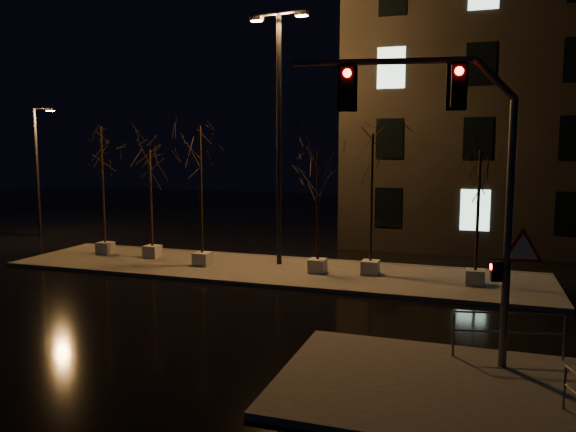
% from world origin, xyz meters
% --- Properties ---
extents(ground, '(90.00, 90.00, 0.00)m').
position_xyz_m(ground, '(0.00, 0.00, 0.00)').
color(ground, black).
rests_on(ground, ground).
extents(median, '(22.00, 5.00, 0.15)m').
position_xyz_m(median, '(0.00, 6.00, 0.07)').
color(median, '#47443F').
rests_on(median, ground).
extents(sidewalk_corner, '(7.00, 5.00, 0.15)m').
position_xyz_m(sidewalk_corner, '(7.50, -3.50, 0.07)').
color(sidewalk_corner, '#47443F').
rests_on(sidewalk_corner, ground).
extents(tree_0, '(1.80, 1.80, 6.01)m').
position_xyz_m(tree_0, '(-8.28, 6.52, 4.71)').
color(tree_0, '#A3A198').
rests_on(tree_0, median).
extents(tree_1, '(1.80, 1.80, 4.97)m').
position_xyz_m(tree_1, '(-5.71, 6.45, 3.92)').
color(tree_1, '#A3A198').
rests_on(tree_1, median).
extents(tree_2, '(1.80, 1.80, 5.97)m').
position_xyz_m(tree_2, '(-2.81, 5.63, 4.68)').
color(tree_2, '#A3A198').
rests_on(tree_2, median).
extents(tree_3, '(1.80, 1.80, 4.92)m').
position_xyz_m(tree_3, '(2.16, 5.82, 3.88)').
color(tree_3, '#A3A198').
rests_on(tree_3, median).
extents(tree_4, '(1.80, 1.80, 5.59)m').
position_xyz_m(tree_4, '(4.19, 6.19, 4.39)').
color(tree_4, '#A3A198').
rests_on(tree_4, median).
extents(tree_5, '(1.80, 1.80, 4.95)m').
position_xyz_m(tree_5, '(8.08, 5.73, 3.91)').
color(tree_5, '#A3A198').
rests_on(tree_5, median).
extents(traffic_signal_mast, '(5.56, 1.04, 6.87)m').
position_xyz_m(traffic_signal_mast, '(7.59, -2.27, 4.66)').
color(traffic_signal_mast, '#54575C').
rests_on(traffic_signal_mast, sidewalk_corner).
extents(streetlight_main, '(2.59, 0.64, 10.35)m').
position_xyz_m(streetlight_main, '(0.16, 6.93, 6.12)').
color(streetlight_main, black).
rests_on(streetlight_main, median).
extents(streetlight_far, '(1.43, 0.26, 7.31)m').
position_xyz_m(streetlight_far, '(-15.62, 10.61, 4.02)').
color(streetlight_far, black).
rests_on(streetlight_far, ground).
extents(guard_rail_a, '(2.51, 0.56, 1.10)m').
position_xyz_m(guard_rail_a, '(8.82, -1.50, 0.87)').
color(guard_rail_a, '#54575C').
rests_on(guard_rail_a, sidewalk_corner).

